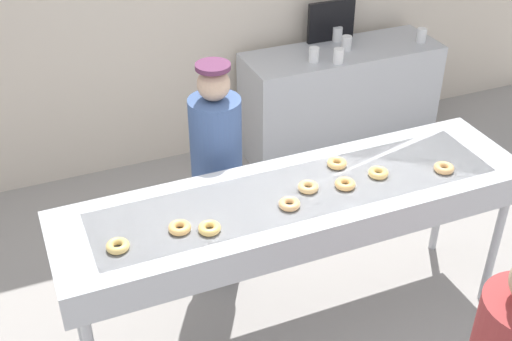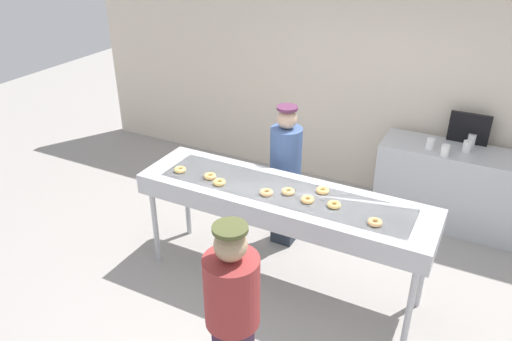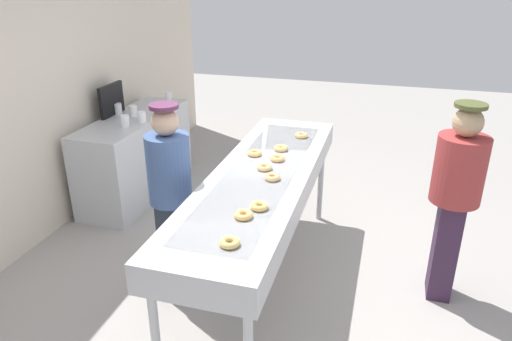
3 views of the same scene
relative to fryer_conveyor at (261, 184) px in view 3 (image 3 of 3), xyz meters
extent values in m
plane|color=#9E9993|center=(0.00, 0.00, -0.95)|extent=(16.00, 16.00, 0.00)
cube|color=#B7BABF|center=(0.00, 0.00, 0.00)|extent=(2.78, 0.74, 0.20)
cube|color=slate|center=(0.00, 0.00, 0.06)|extent=(2.37, 0.51, 0.08)
cylinder|color=#B7BABF|center=(1.29, -0.29, -0.52)|extent=(0.06, 0.06, 0.85)
cylinder|color=#B7BABF|center=(1.29, 0.29, -0.52)|extent=(0.06, 0.06, 0.85)
torus|color=#E5BA62|center=(-0.58, -0.15, 0.12)|extent=(0.15, 0.15, 0.04)
torus|color=#E7B366|center=(0.33, 0.15, 0.12)|extent=(0.15, 0.15, 0.04)
torus|color=#E4B763|center=(0.50, -0.03, 0.12)|extent=(0.16, 0.16, 0.04)
torus|color=#EBB362|center=(-0.73, -0.09, 0.12)|extent=(0.14, 0.14, 0.04)
torus|color=#E0AB6E|center=(-0.11, -0.11, 0.12)|extent=(0.16, 0.16, 0.04)
torus|color=#DFAA68|center=(0.89, -0.14, 0.12)|extent=(0.15, 0.15, 0.04)
torus|color=#E2AC62|center=(0.27, -0.06, 0.12)|extent=(0.17, 0.17, 0.04)
torus|color=#DDB16F|center=(0.06, -0.01, 0.12)|extent=(0.17, 0.17, 0.04)
torus|color=#DDB865|center=(-1.06, -0.11, 0.12)|extent=(0.17, 0.17, 0.04)
cube|color=#242C37|center=(-0.26, 0.65, -0.53)|extent=(0.24, 0.18, 0.83)
cylinder|color=#3F598C|center=(-0.26, 0.65, 0.15)|extent=(0.33, 0.33, 0.54)
sphere|color=tan|center=(-0.26, 0.65, 0.53)|extent=(0.20, 0.20, 0.20)
cylinder|color=#562846|center=(-0.26, 0.65, 0.64)|extent=(0.21, 0.21, 0.03)
cube|color=#351F39|center=(0.30, -1.44, -0.52)|extent=(0.24, 0.18, 0.86)
cylinder|color=#993333|center=(0.30, -1.44, 0.17)|extent=(0.37, 0.37, 0.52)
sphere|color=tan|center=(0.30, -1.44, 0.54)|extent=(0.22, 0.22, 0.22)
cylinder|color=#4B5029|center=(0.30, -1.44, 0.66)|extent=(0.23, 0.23, 0.03)
cube|color=#B7BABF|center=(1.34, 1.89, -0.48)|extent=(1.75, 0.59, 0.95)
cylinder|color=white|center=(0.99, 1.77, 0.06)|extent=(0.09, 0.09, 0.12)
cylinder|color=white|center=(2.06, 1.79, 0.06)|extent=(0.09, 0.09, 0.12)
cylinder|color=white|center=(1.37, 1.89, 0.06)|extent=(0.09, 0.09, 0.12)
cylinder|color=white|center=(1.39, 2.10, 0.06)|extent=(0.09, 0.09, 0.12)
cylinder|color=white|center=(1.17, 1.67, 0.06)|extent=(0.09, 0.09, 0.12)
cube|color=black|center=(1.34, 2.14, 0.18)|extent=(0.44, 0.04, 0.36)
camera|label=1|loc=(-1.40, -2.74, 2.25)|focal=46.37mm
camera|label=2|loc=(1.59, -3.61, 2.39)|focal=35.04mm
camera|label=3|loc=(-3.22, -0.89, 1.55)|focal=33.14mm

